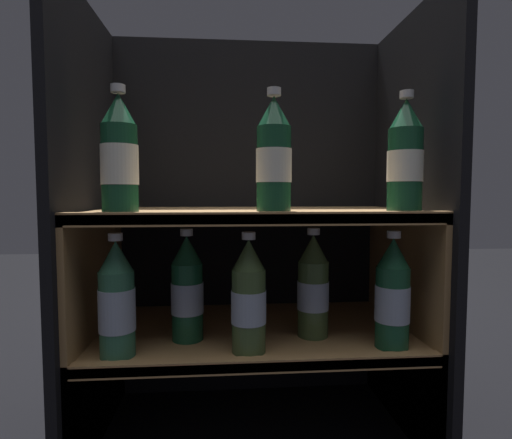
% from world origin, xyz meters
% --- Properties ---
extents(fridge_back_wall, '(0.74, 0.02, 0.95)m').
position_xyz_m(fridge_back_wall, '(0.00, 0.39, 0.48)').
color(fridge_back_wall, black).
rests_on(fridge_back_wall, ground_plane).
extents(fridge_side_left, '(0.02, 0.42, 0.95)m').
position_xyz_m(fridge_side_left, '(-0.36, 0.19, 0.48)').
color(fridge_side_left, black).
rests_on(fridge_side_left, ground_plane).
extents(fridge_side_right, '(0.02, 0.42, 0.95)m').
position_xyz_m(fridge_side_right, '(0.36, 0.19, 0.48)').
color(fridge_side_right, black).
rests_on(fridge_side_right, ground_plane).
extents(shelf_lower, '(0.70, 0.38, 0.24)m').
position_xyz_m(shelf_lower, '(0.00, 0.18, 0.20)').
color(shelf_lower, '#9E7547').
rests_on(shelf_lower, ground_plane).
extents(shelf_upper, '(0.70, 0.38, 0.51)m').
position_xyz_m(shelf_upper, '(0.00, 0.18, 0.38)').
color(shelf_upper, '#9E7547').
rests_on(shelf_upper, ground_plane).
extents(bottle_upper_front_0, '(0.07, 0.07, 0.23)m').
position_xyz_m(bottle_upper_front_0, '(-0.26, 0.05, 0.61)').
color(bottle_upper_front_0, '#144228').
rests_on(bottle_upper_front_0, shelf_upper).
extents(bottle_upper_front_1, '(0.07, 0.07, 0.23)m').
position_xyz_m(bottle_upper_front_1, '(0.03, 0.05, 0.61)').
color(bottle_upper_front_1, '#144228').
rests_on(bottle_upper_front_1, shelf_upper).
extents(bottle_upper_front_2, '(0.07, 0.07, 0.23)m').
position_xyz_m(bottle_upper_front_2, '(0.28, 0.05, 0.61)').
color(bottle_upper_front_2, '#144228').
rests_on(bottle_upper_front_2, shelf_upper).
extents(bottle_lower_front_0, '(0.07, 0.07, 0.23)m').
position_xyz_m(bottle_lower_front_0, '(-0.27, 0.05, 0.34)').
color(bottle_lower_front_0, '#285B42').
rests_on(bottle_lower_front_0, shelf_lower).
extents(bottle_lower_front_1, '(0.07, 0.07, 0.23)m').
position_xyz_m(bottle_lower_front_1, '(-0.02, 0.05, 0.34)').
color(bottle_lower_front_1, '#384C28').
rests_on(bottle_lower_front_1, shelf_lower).
extents(bottle_lower_front_2, '(0.07, 0.07, 0.23)m').
position_xyz_m(bottle_lower_front_2, '(0.26, 0.05, 0.34)').
color(bottle_lower_front_2, '#144228').
rests_on(bottle_lower_front_2, shelf_lower).
extents(bottle_lower_back_0, '(0.07, 0.07, 0.23)m').
position_xyz_m(bottle_lower_back_0, '(-0.14, 0.13, 0.34)').
color(bottle_lower_back_0, '#144228').
rests_on(bottle_lower_back_0, shelf_lower).
extents(bottle_lower_back_1, '(0.07, 0.07, 0.23)m').
position_xyz_m(bottle_lower_back_1, '(0.12, 0.13, 0.34)').
color(bottle_lower_back_1, '#384C28').
rests_on(bottle_lower_back_1, shelf_lower).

